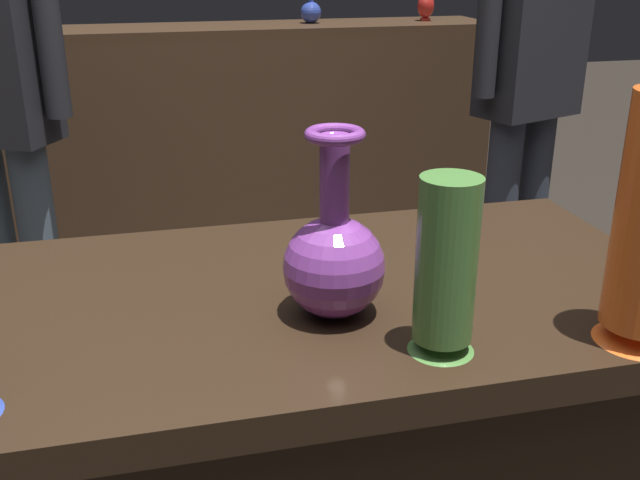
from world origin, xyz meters
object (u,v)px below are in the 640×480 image
Objects in this scene: vase_centerpiece at (334,258)px; shelf_vase_far_right at (426,6)px; shelf_vase_right at (311,10)px; visitor_near_right at (530,67)px; vase_left_accent at (446,269)px.

shelf_vase_far_right is (1.02, 2.29, 0.16)m from vase_centerpiece.
shelf_vase_right is 1.55× the size of shelf_vase_far_right.
visitor_near_right is (-0.06, -1.08, -0.11)m from shelf_vase_far_right.
shelf_vase_right reaches higher than vase_left_accent.
vase_left_accent is at bearing 38.02° from visitor_near_right.
vase_left_accent is at bearing -99.04° from shelf_vase_right.
shelf_vase_right is (0.39, 2.44, 0.13)m from vase_left_accent.
shelf_vase_far_right is 1.09m from visitor_near_right.
shelf_vase_far_right is at bearing 69.48° from vase_left_accent.
vase_left_accent is at bearing -50.73° from vase_centerpiece.
vase_centerpiece is at bearing 31.75° from visitor_near_right.
visitor_near_right is at bearing 57.89° from vase_left_accent.
visitor_near_right is (0.84, 1.35, 0.03)m from vase_left_accent.
shelf_vase_far_right is at bearing 65.97° from vase_centerpiece.
shelf_vase_right is at bearing 178.47° from shelf_vase_far_right.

